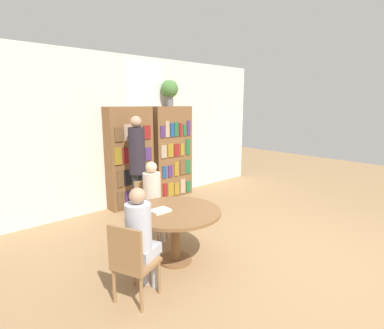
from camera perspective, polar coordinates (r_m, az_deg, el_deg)
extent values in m
plane|color=#9E7A51|center=(4.41, 21.23, -17.17)|extent=(16.00, 16.00, 0.00)
cube|color=silver|center=(6.47, -8.73, 6.39)|extent=(6.40, 0.06, 3.00)
cube|color=white|center=(6.42, -8.79, 13.94)|extent=(0.90, 0.01, 1.10)
cube|color=brown|center=(6.09, -11.77, 1.28)|extent=(0.94, 0.32, 2.01)
cube|color=brown|center=(5.97, -13.50, -6.63)|extent=(0.12, 0.02, 0.35)
cube|color=#4C2D6B|center=(6.06, -12.01, -6.45)|extent=(0.14, 0.02, 0.32)
cube|color=tan|center=(6.14, -10.71, -6.50)|extent=(0.10, 0.02, 0.25)
cube|color=olive|center=(6.23, -9.28, -5.92)|extent=(0.13, 0.02, 0.31)
cube|color=brown|center=(6.32, -8.00, -5.83)|extent=(0.10, 0.02, 0.26)
cube|color=brown|center=(5.86, -13.59, -2.68)|extent=(0.12, 0.02, 0.32)
cube|color=black|center=(5.94, -12.18, -2.49)|extent=(0.14, 0.02, 0.31)
cube|color=#236638|center=(6.02, -10.86, -2.35)|extent=(0.15, 0.02, 0.29)
cube|color=maroon|center=(6.11, -9.44, -2.20)|extent=(0.10, 0.02, 0.26)
cube|color=brown|center=(6.21, -8.09, -1.98)|extent=(0.13, 0.02, 0.26)
cube|color=olive|center=(5.77, -13.91, 1.52)|extent=(0.14, 0.02, 0.32)
cube|color=maroon|center=(5.85, -12.40, 1.64)|extent=(0.15, 0.02, 0.30)
cube|color=tan|center=(5.93, -10.98, 1.99)|extent=(0.12, 0.02, 0.34)
cube|color=#4C2D6B|center=(6.02, -9.64, 1.83)|extent=(0.14, 0.02, 0.27)
cube|color=#4C2D6B|center=(6.11, -8.32, 2.01)|extent=(0.15, 0.02, 0.27)
cube|color=brown|center=(5.73, -13.76, 5.58)|extent=(0.17, 0.02, 0.26)
cube|color=tan|center=(5.83, -12.05, 5.98)|extent=(0.18, 0.02, 0.31)
cube|color=black|center=(5.93, -10.33, 5.94)|extent=(0.14, 0.02, 0.27)
cube|color=maroon|center=(6.05, -8.56, 6.10)|extent=(0.16, 0.02, 0.27)
cube|color=brown|center=(6.68, -3.90, 2.37)|extent=(0.94, 0.32, 2.01)
cube|color=maroon|center=(6.53, -5.15, -4.96)|extent=(0.11, 0.02, 0.31)
cube|color=olive|center=(6.62, -4.08, -4.78)|extent=(0.15, 0.02, 0.30)
cube|color=olive|center=(6.72, -2.96, -4.64)|extent=(0.12, 0.02, 0.27)
cube|color=tan|center=(6.83, -1.77, -4.14)|extent=(0.13, 0.02, 0.32)
cube|color=#236638|center=(6.94, -0.71, -4.18)|extent=(0.13, 0.02, 0.25)
cube|color=navy|center=(6.42, -5.26, -1.45)|extent=(0.10, 0.02, 0.26)
cube|color=#4C2D6B|center=(6.51, -4.15, -1.29)|extent=(0.11, 0.02, 0.25)
cube|color=olive|center=(6.61, -3.00, -0.86)|extent=(0.11, 0.02, 0.30)
cube|color=brown|center=(6.72, -1.78, -0.49)|extent=(0.15, 0.02, 0.34)
cube|color=#236638|center=(6.82, -0.81, -0.40)|extent=(0.14, 0.02, 0.32)
cube|color=tan|center=(6.33, -5.39, 2.43)|extent=(0.14, 0.02, 0.27)
cube|color=olive|center=(6.44, -4.09, 2.69)|extent=(0.15, 0.02, 0.29)
cube|color=maroon|center=(6.54, -2.96, 2.74)|extent=(0.15, 0.02, 0.27)
cube|color=olive|center=(6.64, -1.91, 2.87)|extent=(0.10, 0.02, 0.26)
cube|color=#236638|center=(6.75, -0.78, 3.36)|extent=(0.11, 0.02, 0.35)
cube|color=#4C2D6B|center=(6.27, -5.61, 6.23)|extent=(0.10, 0.02, 0.24)
cube|color=tan|center=(6.34, -4.73, 6.73)|extent=(0.10, 0.02, 0.34)
cube|color=navy|center=(6.42, -3.80, 6.59)|extent=(0.10, 0.02, 0.29)
cube|color=#236638|center=(6.49, -3.00, 6.68)|extent=(0.11, 0.02, 0.30)
cube|color=maroon|center=(6.56, -2.23, 6.65)|extent=(0.08, 0.02, 0.27)
cube|color=#236638|center=(6.64, -1.41, 6.58)|extent=(0.09, 0.02, 0.24)
cube|color=#4C2D6B|center=(6.71, -0.66, 6.99)|extent=(0.09, 0.02, 0.33)
cylinder|color=slate|center=(6.58, -4.26, 11.96)|extent=(0.13, 0.13, 0.22)
sphere|color=#4C7F3D|center=(6.59, -4.29, 14.19)|extent=(0.37, 0.37, 0.37)
cylinder|color=brown|center=(4.20, -3.18, -17.64)|extent=(0.44, 0.44, 0.03)
cylinder|color=brown|center=(4.04, -3.24, -13.49)|extent=(0.12, 0.12, 0.64)
cylinder|color=brown|center=(3.91, -3.29, -8.97)|extent=(1.20, 1.20, 0.04)
cube|color=olive|center=(3.37, -10.53, -18.02)|extent=(0.52, 0.52, 0.04)
cube|color=olive|center=(3.13, -12.68, -15.47)|extent=(0.19, 0.38, 0.45)
cylinder|color=olive|center=(3.69, -11.06, -19.11)|extent=(0.04, 0.04, 0.38)
cylinder|color=olive|center=(3.52, -6.28, -20.54)|extent=(0.04, 0.04, 0.38)
cylinder|color=olive|center=(3.46, -14.62, -21.48)|extent=(0.04, 0.04, 0.38)
cylinder|color=olive|center=(3.28, -9.63, -23.25)|extent=(0.04, 0.04, 0.38)
cube|color=olive|center=(4.75, -7.78, -8.98)|extent=(0.48, 0.48, 0.04)
cube|color=olive|center=(4.84, -8.64, -5.59)|extent=(0.40, 0.13, 0.45)
cylinder|color=olive|center=(4.74, -5.00, -11.71)|extent=(0.04, 0.04, 0.38)
cylinder|color=olive|center=(4.63, -8.94, -12.41)|extent=(0.04, 0.04, 0.38)
cylinder|color=olive|center=(5.03, -6.60, -10.34)|extent=(0.04, 0.04, 0.38)
cylinder|color=olive|center=(4.93, -10.32, -10.95)|extent=(0.04, 0.04, 0.38)
cube|color=beige|center=(4.60, -7.17, -8.59)|extent=(0.33, 0.37, 0.12)
cylinder|color=beige|center=(4.58, -7.64, -4.64)|extent=(0.27, 0.27, 0.50)
sphere|color=#DBB293|center=(4.50, -7.75, -0.53)|extent=(0.17, 0.17, 0.17)
cylinder|color=beige|center=(4.63, -5.70, -12.04)|extent=(0.10, 0.10, 0.42)
cylinder|color=beige|center=(4.58, -7.43, -12.36)|extent=(0.10, 0.10, 0.42)
cube|color=#B2B7C6|center=(3.44, -9.17, -15.88)|extent=(0.40, 0.38, 0.12)
cylinder|color=#B2B7C6|center=(3.25, -10.16, -11.57)|extent=(0.27, 0.27, 0.50)
sphere|color=tan|center=(3.13, -10.37, -5.90)|extent=(0.17, 0.17, 0.17)
cylinder|color=#B2B7C6|center=(3.69, -9.03, -18.68)|extent=(0.10, 0.10, 0.42)
cylinder|color=#B2B7C6|center=(3.61, -6.92, -19.29)|extent=(0.10, 0.10, 0.42)
cylinder|color=#28232D|center=(5.70, -10.73, -5.69)|extent=(0.10, 0.10, 0.79)
cylinder|color=#28232D|center=(5.77, -9.59, -5.45)|extent=(0.10, 0.10, 0.79)
cylinder|color=#28232D|center=(5.56, -10.46, 2.56)|extent=(0.30, 0.30, 0.85)
sphere|color=tan|center=(5.50, -10.66, 8.03)|extent=(0.21, 0.21, 0.21)
cylinder|color=#28232D|center=(5.80, -11.18, 5.03)|extent=(0.07, 0.30, 0.07)
cube|color=silver|center=(3.86, -6.07, -8.74)|extent=(0.24, 0.18, 0.03)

